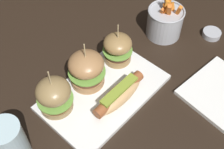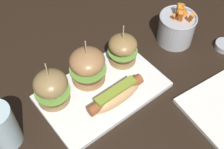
{
  "view_description": "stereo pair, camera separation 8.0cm",
  "coord_description": "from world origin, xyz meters",
  "px_view_note": "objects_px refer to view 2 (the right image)",
  "views": [
    {
      "loc": [
        -0.34,
        -0.34,
        0.68
      ],
      "look_at": [
        0.03,
        0.0,
        0.05
      ],
      "focal_mm": 47.77,
      "sensor_mm": 36.0,
      "label": 1
    },
    {
      "loc": [
        -0.28,
        -0.39,
        0.68
      ],
      "look_at": [
        0.03,
        0.0,
        0.05
      ],
      "focal_mm": 47.77,
      "sensor_mm": 36.0,
      "label": 2
    }
  ],
  "objects_px": {
    "platter_main": "(102,91)",
    "water_glass": "(1,127)",
    "hot_dog": "(116,95)",
    "sauce_ramekin": "(224,46)",
    "slider_left": "(51,88)",
    "slider_center": "(88,66)",
    "slider_right": "(123,49)",
    "fries_bucket": "(176,28)"
  },
  "relations": [
    {
      "from": "slider_left",
      "to": "slider_right",
      "type": "distance_m",
      "value": 0.23
    },
    {
      "from": "platter_main",
      "to": "fries_bucket",
      "type": "height_order",
      "value": "fries_bucket"
    },
    {
      "from": "slider_center",
      "to": "slider_left",
      "type": "bearing_deg",
      "value": 179.32
    },
    {
      "from": "slider_left",
      "to": "fries_bucket",
      "type": "xyz_separation_m",
      "value": [
        0.42,
        -0.03,
        -0.01
      ]
    },
    {
      "from": "platter_main",
      "to": "hot_dog",
      "type": "height_order",
      "value": "hot_dog"
    },
    {
      "from": "platter_main",
      "to": "slider_right",
      "type": "relative_size",
      "value": 2.52
    },
    {
      "from": "platter_main",
      "to": "slider_right",
      "type": "height_order",
      "value": "slider_right"
    },
    {
      "from": "slider_left",
      "to": "water_glass",
      "type": "height_order",
      "value": "slider_left"
    },
    {
      "from": "platter_main",
      "to": "slider_left",
      "type": "xyz_separation_m",
      "value": [
        -0.12,
        0.06,
        0.06
      ]
    },
    {
      "from": "slider_left",
      "to": "platter_main",
      "type": "bearing_deg",
      "value": -25.73
    },
    {
      "from": "hot_dog",
      "to": "water_glass",
      "type": "relative_size",
      "value": 1.36
    },
    {
      "from": "fries_bucket",
      "to": "water_glass",
      "type": "relative_size",
      "value": 1.09
    },
    {
      "from": "platter_main",
      "to": "slider_center",
      "type": "height_order",
      "value": "slider_center"
    },
    {
      "from": "slider_right",
      "to": "water_glass",
      "type": "height_order",
      "value": "slider_right"
    },
    {
      "from": "slider_left",
      "to": "water_glass",
      "type": "bearing_deg",
      "value": -170.72
    },
    {
      "from": "fries_bucket",
      "to": "slider_right",
      "type": "bearing_deg",
      "value": 171.88
    },
    {
      "from": "hot_dog",
      "to": "slider_right",
      "type": "relative_size",
      "value": 1.28
    },
    {
      "from": "slider_center",
      "to": "sauce_ramekin",
      "type": "height_order",
      "value": "slider_center"
    },
    {
      "from": "slider_left",
      "to": "slider_right",
      "type": "relative_size",
      "value": 1.06
    },
    {
      "from": "fries_bucket",
      "to": "water_glass",
      "type": "distance_m",
      "value": 0.58
    },
    {
      "from": "sauce_ramekin",
      "to": "hot_dog",
      "type": "bearing_deg",
      "value": 172.69
    },
    {
      "from": "slider_left",
      "to": "sauce_ramekin",
      "type": "distance_m",
      "value": 0.55
    },
    {
      "from": "slider_center",
      "to": "slider_right",
      "type": "height_order",
      "value": "slider_center"
    },
    {
      "from": "slider_right",
      "to": "water_glass",
      "type": "bearing_deg",
      "value": -177.35
    },
    {
      "from": "sauce_ramekin",
      "to": "platter_main",
      "type": "bearing_deg",
      "value": 166.0
    },
    {
      "from": "sauce_ramekin",
      "to": "slider_center",
      "type": "bearing_deg",
      "value": 159.07
    },
    {
      "from": "fries_bucket",
      "to": "slider_center",
      "type": "bearing_deg",
      "value": 173.92
    },
    {
      "from": "water_glass",
      "to": "slider_center",
      "type": "bearing_deg",
      "value": 5.05
    },
    {
      "from": "platter_main",
      "to": "fries_bucket",
      "type": "xyz_separation_m",
      "value": [
        0.31,
        0.02,
        0.04
      ]
    },
    {
      "from": "slider_right",
      "to": "sauce_ramekin",
      "type": "xyz_separation_m",
      "value": [
        0.29,
        -0.15,
        -0.05
      ]
    },
    {
      "from": "slider_left",
      "to": "slider_center",
      "type": "distance_m",
      "value": 0.11
    },
    {
      "from": "slider_right",
      "to": "slider_left",
      "type": "bearing_deg",
      "value": 178.28
    },
    {
      "from": "slider_center",
      "to": "fries_bucket",
      "type": "relative_size",
      "value": 1.07
    },
    {
      "from": "slider_left",
      "to": "fries_bucket",
      "type": "relative_size",
      "value": 1.03
    },
    {
      "from": "slider_center",
      "to": "water_glass",
      "type": "height_order",
      "value": "slider_center"
    },
    {
      "from": "hot_dog",
      "to": "fries_bucket",
      "type": "height_order",
      "value": "fries_bucket"
    },
    {
      "from": "platter_main",
      "to": "water_glass",
      "type": "height_order",
      "value": "water_glass"
    },
    {
      "from": "slider_left",
      "to": "slider_center",
      "type": "height_order",
      "value": "slider_center"
    },
    {
      "from": "platter_main",
      "to": "hot_dog",
      "type": "relative_size",
      "value": 1.96
    },
    {
      "from": "hot_dog",
      "to": "slider_left",
      "type": "height_order",
      "value": "slider_left"
    },
    {
      "from": "platter_main",
      "to": "hot_dog",
      "type": "distance_m",
      "value": 0.06
    },
    {
      "from": "water_glass",
      "to": "platter_main",
      "type": "bearing_deg",
      "value": -6.9
    }
  ]
}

